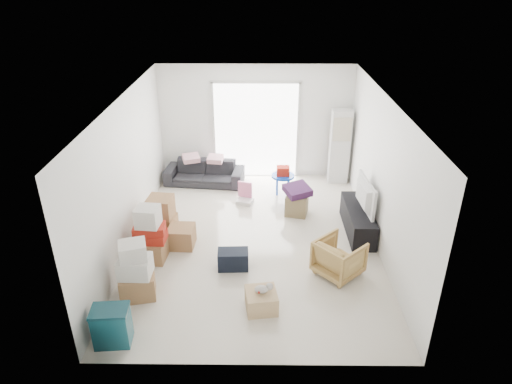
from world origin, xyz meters
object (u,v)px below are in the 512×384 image
at_px(tv_console, 358,220).
at_px(television, 360,206).
at_px(storage_bins, 112,326).
at_px(armchair, 339,256).
at_px(kids_table, 283,174).
at_px(ac_tower, 340,147).
at_px(sofa, 204,169).
at_px(wood_crate, 261,300).
at_px(ottoman, 297,204).

xyz_separation_m(tv_console, television, (0.00, 0.00, 0.32)).
bearing_deg(tv_console, storage_bins, -142.78).
distance_m(tv_console, armchair, 1.49).
xyz_separation_m(armchair, kids_table, (-0.80, 3.02, 0.11)).
bearing_deg(television, tv_console, -0.00).
relative_size(armchair, storage_bins, 1.21).
xyz_separation_m(ac_tower, armchair, (-0.53, -3.67, -0.52)).
xyz_separation_m(television, sofa, (-3.21, 2.15, -0.21)).
bearing_deg(storage_bins, tv_console, 37.22).
bearing_deg(tv_console, wood_crate, -129.64).
relative_size(tv_console, television, 1.44).
xyz_separation_m(kids_table, wood_crate, (-0.49, -3.91, -0.31)).
distance_m(storage_bins, kids_table, 5.26).
distance_m(television, wood_crate, 2.96).
distance_m(ac_tower, wood_crate, 4.96).
bearing_deg(armchair, kids_table, -27.79).
xyz_separation_m(armchair, wood_crate, (-1.29, -0.89, -0.20)).
bearing_deg(wood_crate, storage_bins, -160.85).
bearing_deg(armchair, sofa, -5.91).
bearing_deg(ottoman, television, -31.39).
height_order(tv_console, armchair, armchair).
xyz_separation_m(tv_console, sofa, (-3.21, 2.15, 0.11)).
distance_m(ac_tower, storage_bins, 6.55).
xyz_separation_m(tv_console, storage_bins, (-3.90, -2.96, 0.04)).
distance_m(sofa, armchair, 4.39).
distance_m(ac_tower, kids_table, 1.54).
relative_size(kids_table, wood_crate, 1.41).
height_order(ac_tower, sofa, ac_tower).
bearing_deg(tv_console, kids_table, 129.96).
distance_m(sofa, wood_crate, 4.61).
xyz_separation_m(television, storage_bins, (-3.90, -2.96, -0.28)).
height_order(sofa, storage_bins, sofa).
xyz_separation_m(armchair, storage_bins, (-3.32, -1.60, -0.06)).
relative_size(ac_tower, television, 1.69).
height_order(ac_tower, television, ac_tower).
relative_size(ac_tower, tv_console, 1.17).
height_order(tv_console, kids_table, kids_table).
distance_m(ac_tower, television, 2.32).
bearing_deg(ottoman, ac_tower, 56.10).
relative_size(television, ottoman, 2.38).
xyz_separation_m(ac_tower, television, (0.05, -2.30, -0.31)).
distance_m(tv_console, television, 0.32).
height_order(armchair, kids_table, armchair).
relative_size(television, storage_bins, 1.80).
bearing_deg(ac_tower, wood_crate, -111.76).
bearing_deg(ottoman, tv_console, -31.39).
bearing_deg(ac_tower, kids_table, -153.96).
height_order(armchair, wood_crate, armchair).
bearing_deg(sofa, wood_crate, -66.86).
bearing_deg(tv_console, ottoman, 148.61).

